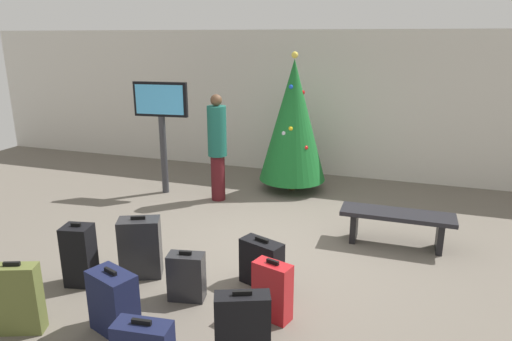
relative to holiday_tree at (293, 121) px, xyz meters
The scene contains 14 objects.
ground_plane 2.90m from the holiday_tree, 84.45° to the right, with size 16.00×16.00×0.00m, color #665E54.
back_wall 1.31m from the holiday_tree, 78.90° to the left, with size 16.00×0.20×2.91m, color beige.
holiday_tree is the anchor object (origin of this frame).
flight_info_kiosk 2.36m from the holiday_tree, 157.93° to the right, with size 0.98×0.19×2.02m.
waiting_bench 2.85m from the holiday_tree, 43.80° to the right, with size 1.51×0.44×0.48m.
traveller_0 1.48m from the holiday_tree, 139.52° to the right, with size 0.45×0.45×1.86m.
suitcase_0 4.88m from the holiday_tree, 81.12° to the right, with size 0.53×0.36×0.69m.
suitcase_1 4.13m from the holiday_tree, 92.58° to the right, with size 0.42×0.28×0.57m.
suitcase_2 3.94m from the holiday_tree, 104.06° to the right, with size 0.55×0.44×0.77m.
suitcase_3 5.33m from the holiday_tree, 106.12° to the right, with size 0.48×0.32×0.75m.
suitcase_4 4.24m from the holiday_tree, 78.66° to the right, with size 0.43×0.29×0.65m.
suitcase_5 3.65m from the holiday_tree, 81.64° to the right, with size 0.55×0.39×0.59m.
suitcase_6 4.88m from the holiday_tree, 97.05° to the right, with size 0.54×0.42×0.67m.
suitcase_7 4.46m from the holiday_tree, 110.03° to the right, with size 0.37×0.33×0.76m.
Camera 1 is at (1.70, -5.40, 2.79)m, focal length 32.07 mm.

